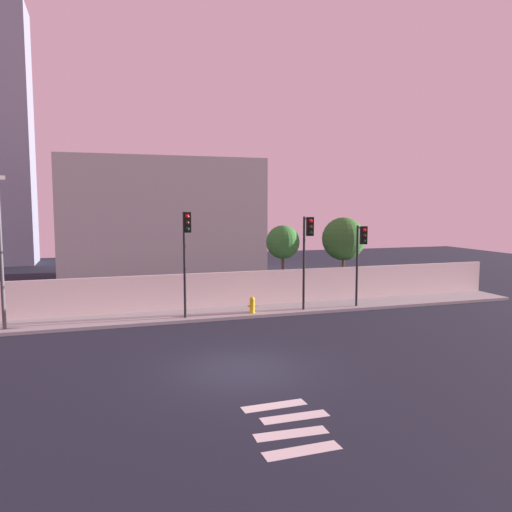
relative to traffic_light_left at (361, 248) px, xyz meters
name	(u,v)px	position (x,y,z in m)	size (l,w,h in m)	color
ground_plane	(241,369)	(-8.39, -7.02, -3.24)	(80.00, 80.00, 0.00)	black
sidewalk	(194,315)	(-8.39, 1.18, -3.16)	(36.00, 2.40, 0.15)	gray
perimeter_wall	(189,291)	(-8.39, 2.47, -2.19)	(36.00, 0.18, 1.80)	silver
crosswalk_marking	(290,425)	(-8.43, -11.55, -3.23)	(2.33, 3.04, 0.01)	silver
traffic_light_left	(361,248)	(0.00, 0.00, 0.00)	(0.42, 1.18, 4.22)	black
traffic_light_center	(186,242)	(-8.96, -0.10, 0.52)	(0.35, 1.44, 4.96)	black
traffic_light_right	(307,243)	(-3.00, -0.08, 0.34)	(0.43, 1.38, 4.70)	black
street_lamp_curbside	(0,239)	(-16.63, 0.47, 0.76)	(0.65, 1.91, 6.47)	#4C4C51
fire_hydrant	(252,304)	(-5.63, 0.53, -2.65)	(0.44, 0.26, 0.81)	gold
roadside_tree_leftmost	(283,242)	(-2.93, 3.43, 0.12)	(1.87, 1.87, 4.31)	brown
roadside_tree_midleft	(343,239)	(0.81, 3.43, 0.23)	(2.49, 2.49, 4.72)	brown
low_building_distant	(162,218)	(-7.90, 16.47, 1.22)	(15.08, 6.00, 8.92)	#999999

